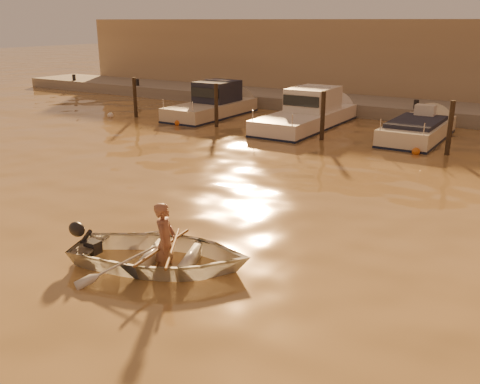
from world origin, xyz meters
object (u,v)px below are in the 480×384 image
Objects in this scene: dinghy at (161,254)px; person at (165,242)px; moored_boat_1 at (211,104)px; moored_boat_3 at (417,134)px; moored_boat_2 at (306,114)px; waterfront_building at (416,61)px.

person reaches higher than dinghy.
dinghy is 0.28m from person.
moored_boat_3 is at bearing 0.00° from moored_boat_1.
moored_boat_1 is at bearing 180.00° from moored_boat_2.
waterfront_building is (7.33, 11.00, 1.77)m from moored_boat_1.
person is 0.28× the size of moored_boat_3.
moored_boat_3 is at bearing -24.53° from dinghy.
waterfront_building is at bearing 105.89° from moored_boat_3.
person is 0.04× the size of waterfront_building.
moored_boat_1 reaches higher than moored_boat_3.
dinghy is at bearing -85.79° from waterfront_building.
moored_boat_1 is 13.34m from waterfront_building.
moored_boat_2 is (5.38, 0.00, 0.00)m from moored_boat_1.
person is 26.13m from waterfront_building.
dinghy is 0.62× the size of moored_boat_3.
waterfront_building is at bearing -15.69° from dinghy.
dinghy is 17.64m from moored_boat_1.
dinghy is 2.22× the size of person.
person is at bearing -58.07° from moored_boat_1.
moored_boat_2 is 11.31m from waterfront_building.
moored_boat_2 is (-3.87, 15.02, 0.37)m from dinghy.
waterfront_building reaches higher than moored_boat_2.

